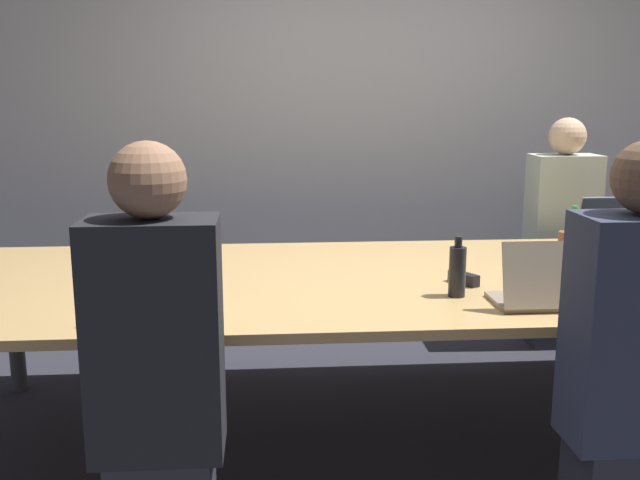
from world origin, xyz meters
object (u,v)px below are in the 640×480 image
at_px(laptop_near_midright, 544,288).
at_px(stapler, 464,278).
at_px(bottle_far_right, 573,233).
at_px(bottle_near_midright, 457,271).
at_px(person_near_midright, 632,369).
at_px(cup_far_right, 567,240).
at_px(laptop_far_right, 611,231).
at_px(laptop_near_left, 158,306).
at_px(person_near_left, 157,378).
at_px(person_far_right, 560,237).
at_px(cup_near_midright, 608,288).

bearing_deg(laptop_near_midright, stapler, -59.61).
distance_m(laptop_near_midright, bottle_far_right, 1.06).
relative_size(laptop_near_midright, bottle_near_midright, 1.46).
distance_m(person_near_midright, stapler, 0.94).
distance_m(laptop_near_midright, cup_far_right, 1.19).
height_order(laptop_far_right, stapler, laptop_far_right).
relative_size(person_near_midright, laptop_near_left, 4.05).
xyz_separation_m(laptop_near_midright, cup_far_right, (0.55, 1.06, -0.03)).
bearing_deg(person_near_left, bottle_far_right, -143.84).
relative_size(bottle_near_midright, person_far_right, 0.18).
distance_m(person_near_midright, laptop_near_left, 1.60).
relative_size(cup_far_right, bottle_far_right, 0.36).
bearing_deg(stapler, laptop_far_right, 6.12).
distance_m(laptop_near_midright, person_near_left, 1.49).
height_order(person_far_right, stapler, person_far_right).
bearing_deg(laptop_near_left, laptop_near_midright, -176.43).
bearing_deg(stapler, person_near_left, -174.69).
distance_m(cup_far_right, bottle_far_right, 0.15).
distance_m(cup_near_midright, laptop_near_left, 1.75).
bearing_deg(person_near_midright, person_near_left, -1.64).
bearing_deg(person_far_right, person_near_left, -136.03).
height_order(cup_near_midright, laptop_near_left, laptop_near_left).
relative_size(person_near_midright, cup_far_right, 15.79).
xyz_separation_m(laptop_far_right, person_far_right, (-0.07, 0.48, -0.13)).
bearing_deg(laptop_near_left, person_near_left, 97.19).
bearing_deg(bottle_near_midright, laptop_near_midright, -31.22).
distance_m(laptop_far_right, cup_far_right, 0.27).
height_order(person_near_midright, cup_far_right, person_near_midright).
bearing_deg(person_near_left, cup_far_right, -141.72).
bearing_deg(cup_near_midright, cup_far_right, 75.51).
relative_size(cup_near_midright, person_near_left, 0.07).
bearing_deg(cup_near_midright, bottle_near_midright, 169.73).
bearing_deg(laptop_near_midright, person_near_left, 18.88).
xyz_separation_m(person_near_midright, person_far_right, (0.65, 2.10, -0.01)).
bearing_deg(person_near_left, cup_near_midright, -161.97).
bearing_deg(person_near_left, person_far_right, -136.03).
relative_size(laptop_far_right, bottle_far_right, 1.34).
height_order(laptop_far_right, bottle_far_right, laptop_far_right).
distance_m(cup_near_midright, person_near_left, 1.78).
bearing_deg(cup_near_midright, person_near_midright, -108.77).
xyz_separation_m(laptop_near_midright, laptop_near_left, (-1.45, -0.09, -0.01)).
height_order(cup_far_right, person_near_left, person_near_left).
bearing_deg(cup_near_midright, person_far_right, 73.57).
bearing_deg(cup_far_right, person_near_left, -141.72).
bearing_deg(stapler, person_near_midright, -101.14).
height_order(person_near_midright, bottle_near_midright, person_near_midright).
relative_size(bottle_far_right, laptop_near_left, 0.70).
distance_m(bottle_near_midright, cup_far_right, 1.22).
distance_m(cup_near_midright, bottle_far_right, 0.88).
bearing_deg(laptop_near_midright, cup_far_right, -117.28).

